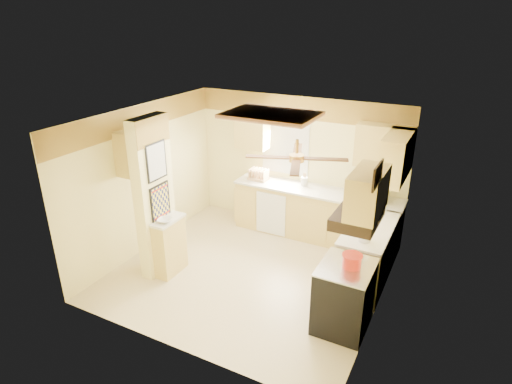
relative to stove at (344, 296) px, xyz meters
The scene contains 34 objects.
floor 1.82m from the stove, 161.77° to the left, with size 4.00×4.00×0.00m, color beige.
ceiling 2.69m from the stove, 161.77° to the left, with size 4.00×4.00×0.00m, color white.
wall_back 3.07m from the stove, 124.28° to the left, with size 4.00×4.00×0.00m, color #FFF09B.
wall_front 2.29m from the stove, 141.04° to the right, with size 4.00×4.00×0.00m, color #FFF09B.
wall_left 3.79m from the stove, behind, with size 3.80×3.80×0.00m, color #FFF09B.
wall_right 1.02m from the stove, 59.02° to the left, with size 3.80×3.80×0.00m, color #FFF09B.
wallpaper_border 3.48m from the stove, 124.50° to the left, with size 4.00×0.02×0.40m, color gold.
partition_column 3.12m from the stove, behind, with size 0.20×0.70×2.50m, color #FFF09B.
partition_ledge 2.80m from the stove, behind, with size 0.25×0.55×0.90m, color #D8BA61.
ledge_top 2.84m from the stove, behind, with size 0.28×0.58×0.04m, color white.
lower_cabinets_back 2.45m from the stove, 118.55° to the left, with size 3.00×0.60×0.90m, color #D8BA61.
lower_cabinets_right 1.15m from the stove, 88.49° to the left, with size 0.60×1.40×0.90m, color #D8BA61.
countertop_back 2.48m from the stove, 118.66° to the left, with size 3.04×0.64×0.04m, color white.
countertop_right 1.24m from the stove, 88.99° to the left, with size 0.64×1.44×0.04m, color white.
dishwasher_panel 2.66m from the stove, 136.25° to the left, with size 0.58×0.02×0.80m, color white.
window 3.29m from the stove, 128.23° to the left, with size 0.92×0.02×1.02m.
upper_cab_back_left 3.67m from the stove, 137.92° to the left, with size 0.60×0.35×0.70m, color #D8BA61.
upper_cab_back_right 2.67m from the stove, 93.01° to the left, with size 0.90×0.35×0.70m, color #D8BA61.
upper_cab_right 2.28m from the stove, 85.07° to the left, with size 0.35×1.00×0.70m, color #D8BA61.
upper_cab_left_wall 3.77m from the stove, behind, with size 0.35×0.75×0.70m, color #D8BA61.
upper_cab_over_stove 1.50m from the stove, ahead, with size 0.35×0.76×0.52m, color #D8BA61.
stove is the anchor object (origin of this frame).
range_hood 1.16m from the stove, ahead, with size 0.50×0.76×0.14m, color black.
poster_menu 3.22m from the stove, behind, with size 0.02×0.42×0.57m.
poster_nashville 3.00m from the stove, behind, with size 0.02×0.42×0.57m.
ceiling_light_panel 2.75m from the stove, 146.22° to the left, with size 1.35×0.95×0.06m.
ceiling_fan 1.95m from the stove, 167.38° to the right, with size 1.15×1.15×0.26m.
vent_grate 1.90m from the stove, 48.45° to the right, with size 0.02×0.40×0.25m, color black.
microwave 2.23m from the stove, 97.77° to the left, with size 0.55×0.38×0.31m, color white.
bowl 2.82m from the stove, behind, with size 0.21×0.21×0.05m, color white.
dutch_oven 0.54m from the stove, 20.93° to the left, with size 0.26×0.26×0.17m.
kettle 0.91m from the stove, 86.37° to the left, with size 0.16×0.16×0.25m.
dish_rack 3.20m from the stove, 137.45° to the left, with size 0.35×0.26×0.21m.
utensil_crock 2.73m from the stove, 122.82° to the left, with size 0.12×0.12×0.24m.
Camera 1 is at (2.75, -5.13, 3.84)m, focal length 30.00 mm.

